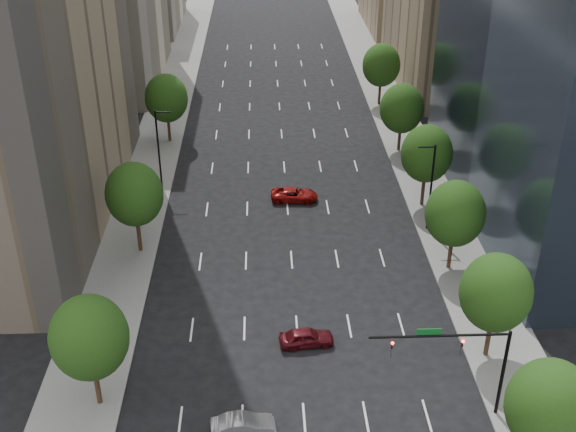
{
  "coord_description": "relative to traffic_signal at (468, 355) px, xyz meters",
  "views": [
    {
      "loc": [
        -2.46,
        -5.76,
        35.48
      ],
      "look_at": [
        -0.56,
        43.82,
        8.0
      ],
      "focal_mm": 45.01,
      "sensor_mm": 36.0,
      "label": 1
    }
  ],
  "objects": [
    {
      "name": "tree_left_0",
      "position": [
        -24.53,
        2.0,
        0.58
      ],
      "size": [
        5.2,
        5.2,
        8.75
      ],
      "color": "#382316",
      "rests_on": "ground"
    },
    {
      "name": "tree_right_4",
      "position": [
        3.47,
        44.0,
        0.29
      ],
      "size": [
        5.2,
        5.2,
        8.46
      ],
      "color": "#382316",
      "rests_on": "ground"
    },
    {
      "name": "tree_left_1",
      "position": [
        -24.53,
        22.0,
        0.79
      ],
      "size": [
        5.2,
        5.2,
        8.97
      ],
      "color": "#382316",
      "rests_on": "ground"
    },
    {
      "name": "sidewalk_right",
      "position": [
        4.97,
        30.0,
        -5.1
      ],
      "size": [
        6.0,
        200.0,
        0.15
      ],
      "primitive_type": "cube",
      "color": "slate",
      "rests_on": "ground"
    },
    {
      "name": "tree_left_2",
      "position": [
        -24.53,
        48.0,
        0.5
      ],
      "size": [
        5.2,
        5.2,
        8.68
      ],
      "color": "#382316",
      "rests_on": "ground"
    },
    {
      "name": "streetlight_rn",
      "position": [
        2.91,
        25.0,
        -0.33
      ],
      "size": [
        1.7,
        0.2,
        9.0
      ],
      "color": "black",
      "rests_on": "ground"
    },
    {
      "name": "car_maroon",
      "position": [
        -9.91,
        7.81,
        -4.46
      ],
      "size": [
        4.32,
        2.11,
        1.42
      ],
      "primitive_type": "imported",
      "rotation": [
        0.0,
        0.0,
        1.68
      ],
      "color": "#4B0C13",
      "rests_on": "ground"
    },
    {
      "name": "car_silver",
      "position": [
        -14.59,
        -1.12,
        -4.48
      ],
      "size": [
        4.33,
        1.88,
        1.39
      ],
      "primitive_type": "imported",
      "rotation": [
        0.0,
        0.0,
        1.67
      ],
      "color": "gray",
      "rests_on": "ground"
    },
    {
      "name": "traffic_signal",
      "position": [
        0.0,
        0.0,
        0.0
      ],
      "size": [
        9.12,
        0.4,
        7.38
      ],
      "color": "black",
      "rests_on": "ground"
    },
    {
      "name": "tree_right_5",
      "position": [
        3.47,
        60.0,
        0.58
      ],
      "size": [
        5.2,
        5.2,
        8.75
      ],
      "color": "#382316",
      "rests_on": "ground"
    },
    {
      "name": "tree_right_0",
      "position": [
        3.47,
        -5.0,
        0.22
      ],
      "size": [
        5.2,
        5.2,
        8.39
      ],
      "color": "#382316",
      "rests_on": "ground"
    },
    {
      "name": "tree_right_2",
      "position": [
        3.47,
        18.0,
        0.43
      ],
      "size": [
        5.2,
        5.2,
        8.61
      ],
      "color": "#382316",
      "rests_on": "ground"
    },
    {
      "name": "sidewalk_left",
      "position": [
        -26.03,
        30.0,
        -5.1
      ],
      "size": [
        6.0,
        200.0,
        0.15
      ],
      "primitive_type": "cube",
      "color": "slate",
      "rests_on": "ground"
    },
    {
      "name": "tree_right_1",
      "position": [
        3.47,
        6.0,
        0.58
      ],
      "size": [
        5.2,
        5.2,
        8.75
      ],
      "color": "#382316",
      "rests_on": "ground"
    },
    {
      "name": "streetlight_ln",
      "position": [
        -23.96,
        35.0,
        -0.33
      ],
      "size": [
        1.7,
        0.2,
        9.0
      ],
      "color": "black",
      "rests_on": "ground"
    },
    {
      "name": "car_red_far",
      "position": [
        -9.74,
        31.63,
        -4.49
      ],
      "size": [
        5.04,
        2.55,
        1.37
      ],
      "primitive_type": "imported",
      "rotation": [
        0.0,
        0.0,
        1.51
      ],
      "color": "maroon",
      "rests_on": "ground"
    },
    {
      "name": "tree_right_3",
      "position": [
        3.47,
        30.0,
        0.72
      ],
      "size": [
        5.2,
        5.2,
        8.89
      ],
      "color": "#382316",
      "rests_on": "ground"
    }
  ]
}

